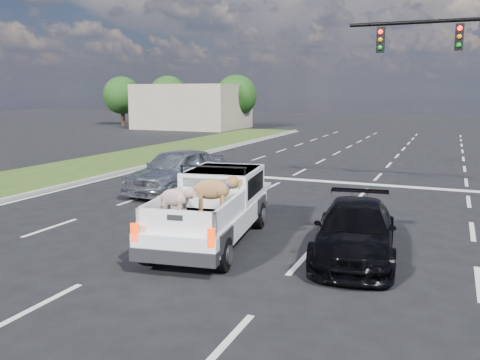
{
  "coord_description": "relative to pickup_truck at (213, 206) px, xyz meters",
  "views": [
    {
      "loc": [
        4.59,
        -10.26,
        3.6
      ],
      "look_at": [
        -0.54,
        2.0,
        1.31
      ],
      "focal_mm": 38.0,
      "sensor_mm": 36.0,
      "label": 1
    }
  ],
  "objects": [
    {
      "name": "grass_median_left",
      "position": [
        -10.84,
        5.41,
        -0.82
      ],
      "size": [
        5.0,
        60.0,
        0.1
      ],
      "primitive_type": "cube",
      "color": "#2A4515",
      "rests_on": "ground"
    },
    {
      "name": "black_coupe",
      "position": [
        3.42,
        0.07,
        -0.27
      ],
      "size": [
        2.21,
        4.37,
        1.22
      ],
      "primitive_type": "imported",
      "rotation": [
        0.0,
        0.0,
        0.12
      ],
      "color": "black",
      "rests_on": "ground"
    },
    {
      "name": "silver_sedan",
      "position": [
        -3.95,
        5.17,
        -0.07
      ],
      "size": [
        2.32,
        4.85,
        1.6
      ],
      "primitive_type": "imported",
      "rotation": [
        0.0,
        0.0,
        -0.09
      ],
      "color": "silver",
      "rests_on": "ground"
    },
    {
      "name": "tree_far_a",
      "position": [
        -29.34,
        37.41,
        2.41
      ],
      "size": [
        4.2,
        4.2,
        5.4
      ],
      "color": "#332114",
      "rests_on": "ground"
    },
    {
      "name": "road_markings",
      "position": [
        0.66,
        5.97,
        -0.87
      ],
      "size": [
        17.75,
        60.0,
        0.01
      ],
      "color": "silver",
      "rests_on": "ground"
    },
    {
      "name": "ground",
      "position": [
        0.66,
        -0.59,
        -0.87
      ],
      "size": [
        160.0,
        160.0,
        0.0
      ],
      "primitive_type": "plane",
      "color": "black",
      "rests_on": "ground"
    },
    {
      "name": "curb_left",
      "position": [
        -8.39,
        5.41,
        -0.8
      ],
      "size": [
        0.15,
        60.0,
        0.14
      ],
      "primitive_type": "cube",
      "color": "#A29F95",
      "rests_on": "ground"
    },
    {
      "name": "tree_far_c",
      "position": [
        -15.34,
        37.41,
        2.41
      ],
      "size": [
        4.2,
        4.2,
        5.4
      ],
      "color": "#332114",
      "rests_on": "ground"
    },
    {
      "name": "tree_far_b",
      "position": [
        -23.34,
        37.41,
        2.41
      ],
      "size": [
        4.2,
        4.2,
        5.4
      ],
      "color": "#332114",
      "rests_on": "ground"
    },
    {
      "name": "building_left",
      "position": [
        -19.34,
        35.41,
        1.33
      ],
      "size": [
        10.0,
        8.0,
        4.4
      ],
      "primitive_type": "cube",
      "color": "tan",
      "rests_on": "ground"
    },
    {
      "name": "pickup_truck",
      "position": [
        0.0,
        0.0,
        0.0
      ],
      "size": [
        2.49,
        5.19,
        1.87
      ],
      "rotation": [
        0.0,
        0.0,
        0.15
      ],
      "color": "black",
      "rests_on": "ground"
    }
  ]
}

